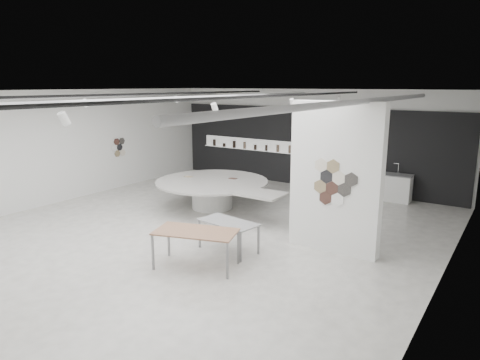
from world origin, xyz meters
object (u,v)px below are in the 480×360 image
Objects in this scene: sample_table_stone at (228,224)px; sample_table_wood at (196,234)px; partition_column at (335,178)px; kitchen_counter at (387,187)px; display_island at (214,190)px.

sample_table_wood is at bearing -92.24° from sample_table_stone.
kitchen_counter is (-0.23, 5.52, -1.33)m from partition_column.
sample_table_wood reaches higher than sample_table_stone.
sample_table_wood is 8.36m from kitchen_counter.
kitchen_counter is (4.38, 4.25, -0.13)m from display_island.
partition_column is at bearing 34.90° from sample_table_stone.
display_island is 4.61m from sample_table_wood.
display_island is at bearing 132.91° from sample_table_stone.
sample_table_wood is (-2.13, -2.62, -1.02)m from partition_column.
partition_column reaches higher than display_island.
partition_column is 5.68m from kitchen_counter.
partition_column is 2.77m from sample_table_stone.
sample_table_wood is 1.18× the size of kitchen_counter.
partition_column reaches higher than sample_table_stone.
sample_table_wood is at bearing -104.97° from kitchen_counter.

